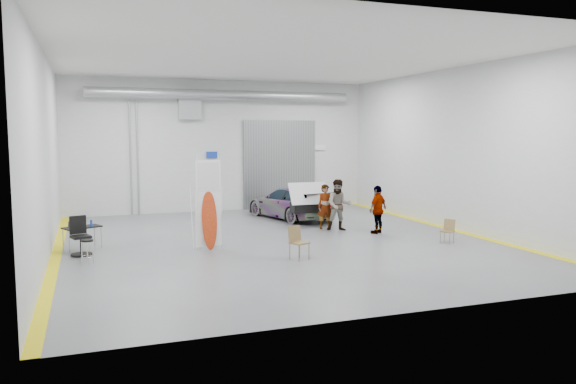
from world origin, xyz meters
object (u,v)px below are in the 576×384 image
object	(u,v)px
person_a	(326,207)
office_chair	(81,238)
shop_stool	(88,252)
folding_chair_far	(447,236)
work_table	(80,227)
sedan_car	(290,203)
person_b	(339,205)
surfboard_display	(208,211)
person_c	(378,209)
folding_chair_near	(299,249)

from	to	relation	value
person_a	office_chair	bearing A→B (deg)	-157.43
person_a	shop_stool	distance (m)	9.01
folding_chair_far	shop_stool	size ratio (longest dim) A/B	1.14
shop_stool	office_chair	xyz separation A→B (m)	(-0.18, 1.27, 0.16)
work_table	office_chair	bearing A→B (deg)	-88.15
sedan_car	person_b	distance (m)	3.51
person_a	surfboard_display	distance (m)	5.44
person_c	folding_chair_near	size ratio (longest dim) A/B	1.83
folding_chair_far	folding_chair_near	bearing A→B (deg)	-115.87
shop_stool	person_c	bearing A→B (deg)	8.96
person_a	surfboard_display	xyz separation A→B (m)	(-4.93, -2.25, 0.35)
surfboard_display	shop_stool	xyz separation A→B (m)	(-3.52, -0.81, -0.85)
person_a	folding_chair_near	world-z (taller)	person_a
sedan_car	folding_chair_far	size ratio (longest dim) A/B	5.85
person_b	shop_stool	distance (m)	9.17
folding_chair_near	office_chair	bearing A→B (deg)	133.51
person_b	surfboard_display	distance (m)	5.55
sedan_car	folding_chair_far	world-z (taller)	sedan_car
person_c	shop_stool	distance (m)	9.98
person_c	sedan_car	bearing A→B (deg)	-98.22
person_a	surfboard_display	world-z (taller)	surfboard_display
folding_chair_near	shop_stool	xyz separation A→B (m)	(-5.69, 1.42, 0.05)
shop_stool	office_chair	world-z (taller)	office_chair
folding_chair_near	work_table	distance (m)	6.96
person_a	folding_chair_far	bearing A→B (deg)	-45.55
sedan_car	shop_stool	distance (m)	10.09
person_b	work_table	size ratio (longest dim) A/B	1.53
sedan_car	person_b	world-z (taller)	person_b
sedan_car	surfboard_display	world-z (taller)	surfboard_display
work_table	office_chair	xyz separation A→B (m)	(0.03, -0.98, -0.20)
work_table	person_a	bearing A→B (deg)	5.38
person_a	folding_chair_near	xyz separation A→B (m)	(-2.77, -4.48, -0.55)
surfboard_display	folding_chair_far	world-z (taller)	surfboard_display
shop_stool	person_b	bearing A→B (deg)	16.35
person_c	shop_stool	bearing A→B (deg)	-20.69
folding_chair_far	office_chair	distance (m)	11.45
person_b	work_table	bearing A→B (deg)	-159.54
office_chair	surfboard_display	bearing A→B (deg)	-24.36
person_b	person_c	xyz separation A→B (m)	(1.06, -1.02, -0.08)
person_c	office_chair	xyz separation A→B (m)	(-10.02, -0.28, -0.37)
person_c	folding_chair_near	distance (m)	5.14
sedan_car	person_c	size ratio (longest dim) A/B	2.64
shop_stool	work_table	size ratio (longest dim) A/B	0.55
folding_chair_far	work_table	xyz separation A→B (m)	(-11.28, 3.11, 0.45)
sedan_car	person_c	distance (m)	4.79
person_c	folding_chair_far	size ratio (longest dim) A/B	2.22
sedan_car	shop_stool	xyz separation A→B (m)	(-8.10, -6.00, -0.32)
person_b	folding_chair_near	size ratio (longest dim) A/B	2.01
person_b	office_chair	world-z (taller)	person_b
person_a	work_table	bearing A→B (deg)	-163.79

